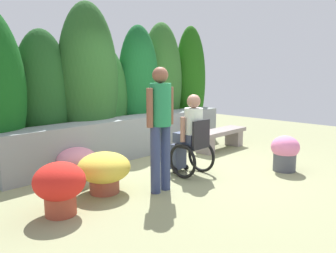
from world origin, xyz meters
The scene contains 10 objects.
ground_plane centered at (0.00, 0.00, 0.00)m, with size 13.51×13.51×0.00m, color gray.
stone_retaining_wall centered at (0.00, 1.55, 0.39)m, with size 5.13×0.54×0.79m, color gray.
hedge_backdrop centered at (-0.21, 2.13, 1.36)m, with size 6.39×1.16×2.98m.
stone_bench centered at (1.78, 0.59, 0.28)m, with size 1.44×0.42×0.43m.
person_in_wheelchair centered at (-0.09, -0.13, 0.62)m, with size 0.53×0.66×1.33m.
person_standing_companion centered at (-0.98, -0.32, 1.02)m, with size 0.49×0.30×1.75m.
flower_pot_purple_near centered at (-1.57, 0.21, 0.33)m, with size 0.74×0.74×0.58m.
flower_pot_terracotta_by_wall centered at (1.20, -1.15, 0.33)m, with size 0.47×0.47×0.61m.
flower_pot_red_accent centered at (-2.38, -0.03, 0.36)m, with size 0.61×0.61×0.64m.
flower_pot_small_foreground centered at (-1.43, 1.16, 0.26)m, with size 0.64×0.64×0.47m.
Camera 1 is at (-4.29, -3.63, 1.71)m, focal length 36.49 mm.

